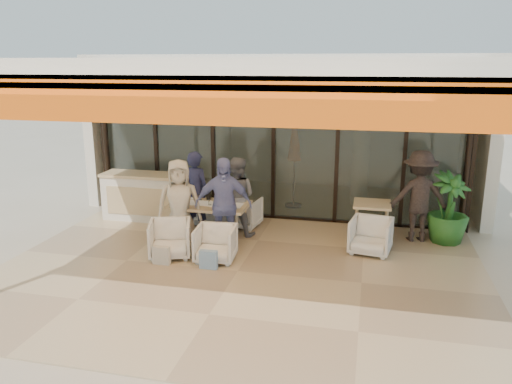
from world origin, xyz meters
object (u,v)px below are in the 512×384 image
chair_far_left (205,208)px  chair_far_right (243,211)px  side_table (372,208)px  side_chair (371,234)px  potted_palm (448,208)px  diner_periwinkle (223,205)px  diner_navy (196,192)px  dining_table (209,207)px  chair_near_right (215,242)px  diner_grey (237,197)px  diner_cream (179,204)px  chair_near_left (170,237)px  host_counter (146,196)px  standing_woman (419,197)px

chair_far_left → chair_far_right: chair_far_left is taller
side_table → side_chair: size_ratio=1.03×
potted_palm → diner_periwinkle: bearing=-161.4°
chair_far_right → potted_palm: bearing=-173.1°
chair_far_right → side_table: bearing=-176.4°
diner_navy → dining_table: bearing=147.9°
chair_near_right → diner_grey: diner_grey is taller
diner_grey → side_chair: size_ratio=2.18×
dining_table → diner_cream: 0.63m
chair_near_left → diner_grey: (0.84, 1.40, 0.43)m
host_counter → side_chair: size_ratio=2.55×
host_counter → chair_near_right: (2.19, -1.90, -0.19)m
dining_table → diner_periwinkle: bearing=-46.8°
chair_near_right → side_table: (2.61, 1.72, 0.29)m
chair_near_right → standing_woman: (3.47, 1.85, 0.54)m
chair_near_right → diner_grey: size_ratio=0.44×
chair_far_left → side_chair: side_chair is taller
side_table → chair_near_left: bearing=-153.5°
chair_far_right → chair_far_left: bearing=7.6°
diner_cream → potted_palm: 5.04m
diner_periwinkle → potted_palm: size_ratio=1.27×
chair_near_right → side_chair: (2.61, 0.97, 0.02)m
side_chair → potted_palm: size_ratio=0.53×
host_counter → diner_grey: size_ratio=1.17×
chair_near_left → chair_near_right: chair_near_left is taller
chair_far_left → chair_near_left: chair_near_left is taller
chair_far_right → chair_near_left: bearing=73.8°
host_counter → side_chair: (4.80, -0.93, -0.17)m
chair_near_right → diner_navy: size_ratio=0.41×
diner_cream → chair_near_left: bearing=-109.4°
chair_near_left → diner_navy: bearing=71.4°
diner_navy → diner_cream: size_ratio=1.00×
chair_near_left → side_chair: chair_near_left is taller
side_table → chair_far_left: bearing=177.0°
host_counter → chair_far_left: (1.35, -0.00, -0.17)m
diner_grey → standing_woman: standing_woman is taller
host_counter → side_table: (4.80, -0.18, 0.11)m
host_counter → diner_grey: diner_grey is taller
diner_navy → side_chair: bearing=-172.0°
diner_cream → standing_woman: (4.31, 1.35, 0.05)m
diner_cream → diner_periwinkle: bearing=-19.4°
side_chair → standing_woman: 1.33m
host_counter → standing_woman: (5.66, -0.05, 0.36)m
diner_grey → diner_periwinkle: bearing=92.5°
host_counter → diner_cream: diner_cream is taller
chair_far_left → diner_cream: diner_cream is taller
standing_woman → potted_palm: 0.58m
chair_far_left → chair_near_left: bearing=86.0°
side_table → standing_woman: size_ratio=0.42×
host_counter → dining_table: size_ratio=1.23×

